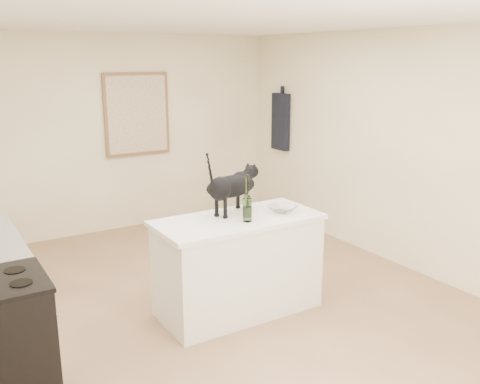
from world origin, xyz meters
name	(u,v)px	position (x,y,z in m)	size (l,w,h in m)	color
floor	(218,304)	(0.00, 0.00, 0.00)	(5.50, 5.50, 0.00)	#A57E58
ceiling	(215,19)	(0.00, 0.00, 2.60)	(5.50, 5.50, 0.00)	white
wall_back	(116,134)	(0.00, 2.75, 1.30)	(4.50, 4.50, 0.00)	#FFEEC5
wall_right	(393,149)	(2.25, 0.00, 1.30)	(5.50, 5.50, 0.00)	#FFEEC5
island_base	(238,267)	(0.10, -0.20, 0.43)	(1.44, 0.67, 0.86)	white
island_top	(238,220)	(0.10, -0.20, 0.88)	(1.50, 0.70, 0.04)	white
stove	(2,348)	(-1.95, -0.60, 0.45)	(0.60, 0.60, 0.90)	black
artwork_frame	(137,114)	(0.30, 2.72, 1.55)	(0.90, 0.03, 1.10)	brown
artwork_canvas	(138,114)	(0.30, 2.70, 1.55)	(0.82, 0.00, 1.02)	beige
hanging_garment	(281,122)	(2.19, 2.05, 1.40)	(0.08, 0.34, 0.80)	black
black_cat	(231,189)	(0.12, -0.05, 1.13)	(0.65, 0.19, 0.45)	black
wine_bottle	(247,201)	(0.11, -0.33, 1.08)	(0.08, 0.08, 0.37)	#2F5321
glass_bowl	(283,209)	(0.54, -0.27, 0.93)	(0.26, 0.26, 0.06)	white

